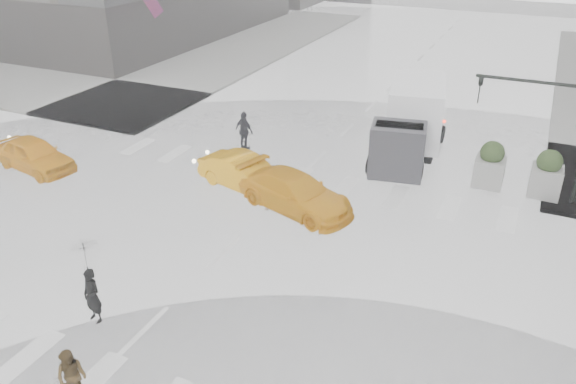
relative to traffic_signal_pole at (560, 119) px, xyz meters
The scene contains 14 objects.
ground 12.47m from the traffic_signal_pole, 138.36° to the right, with size 120.00×120.00×0.00m, color black.
sidewalk_nw 30.21m from the traffic_signal_pole, 161.58° to the left, with size 35.00×35.00×0.15m, color gray.
road_markings 12.47m from the traffic_signal_pole, 138.36° to the right, with size 18.00×48.00×0.01m, color silver, non-canonical shape.
traffic_signal_pole is the anchor object (origin of this frame).
planter_west 3.01m from the traffic_signal_pole, behind, with size 1.10×1.10×1.80m.
planter_mid 2.24m from the traffic_signal_pole, 91.76° to the left, with size 1.10×1.10×1.80m.
pedestrian_black 16.12m from the traffic_signal_pole, 130.45° to the right, with size 1.11×1.13×2.43m.
pedestrian_brown 17.23m from the traffic_signal_pole, 121.50° to the right, with size 0.69×0.54×1.42m, color #443218.
pedestrian_far_a 12.64m from the traffic_signal_pole, behind, with size 1.03×0.63×1.75m, color black.
pedestrian_far_b 5.77m from the traffic_signal_pole, behind, with size 0.97×0.54×1.50m, color black.
taxi_front 20.26m from the traffic_signal_pole, 163.31° to the right, with size 1.59×3.96×1.35m, color orange.
taxi_mid 11.45m from the traffic_signal_pole, 160.58° to the right, with size 1.38×3.95×1.30m, color orange.
taxi_rear 9.57m from the traffic_signal_pole, 151.39° to the right, with size 1.87×4.05×1.33m, color orange.
box_truck 6.06m from the traffic_signal_pole, 160.82° to the left, with size 2.20×5.87×3.12m.
Camera 1 is at (8.08, -12.73, 9.82)m, focal length 35.00 mm.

